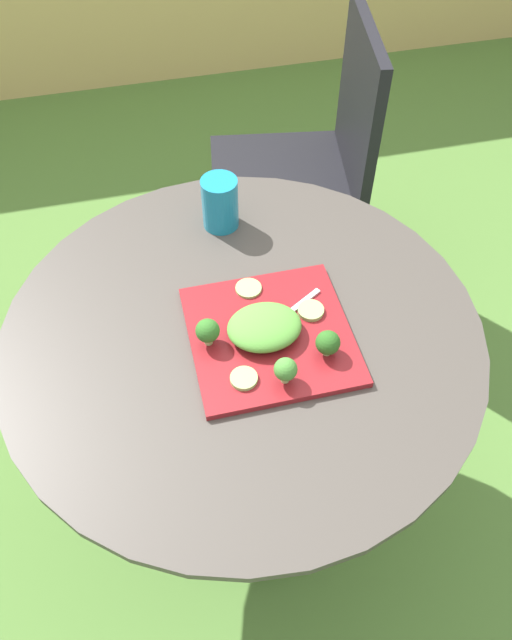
{
  "coord_description": "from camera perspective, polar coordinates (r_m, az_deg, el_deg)",
  "views": [
    {
      "loc": [
        -0.15,
        -0.73,
        1.66
      ],
      "look_at": [
        0.02,
        -0.02,
        0.76
      ],
      "focal_mm": 35.69,
      "sensor_mm": 36.0,
      "label": 1
    }
  ],
  "objects": [
    {
      "name": "patio_chair",
      "position": [
        1.95,
        5.41,
        14.69
      ],
      "size": [
        0.5,
        0.5,
        0.9
      ],
      "color": "black",
      "rests_on": "ground_plane"
    },
    {
      "name": "cucumber_slice_1",
      "position": [
        1.24,
        -0.68,
        2.86
      ],
      "size": [
        0.05,
        0.05,
        0.01
      ],
      "primitive_type": "cylinder",
      "color": "#8EB766",
      "rests_on": "salad_plate"
    },
    {
      "name": "ground_plane",
      "position": [
        1.82,
        -0.86,
        -15.14
      ],
      "size": [
        12.0,
        12.0,
        0.0
      ],
      "primitive_type": "plane",
      "color": "#4C7533"
    },
    {
      "name": "broccoli_floret_0",
      "position": [
        1.13,
        6.46,
        -2.05
      ],
      "size": [
        0.04,
        0.04,
        0.05
      ],
      "color": "#99B770",
      "rests_on": "salad_plate"
    },
    {
      "name": "cucumber_slice_2",
      "position": [
        1.11,
        -1.1,
        -5.26
      ],
      "size": [
        0.05,
        0.05,
        0.01
      ],
      "primitive_type": "cylinder",
      "color": "#8EB766",
      "rests_on": "salad_plate"
    },
    {
      "name": "salad_plate",
      "position": [
        1.18,
        1.29,
        -1.4
      ],
      "size": [
        0.3,
        0.3,
        0.01
      ],
      "primitive_type": "cube",
      "color": "maroon",
      "rests_on": "patio_table"
    },
    {
      "name": "fork",
      "position": [
        1.2,
        2.67,
        0.39
      ],
      "size": [
        0.14,
        0.09,
        0.0
      ],
      "color": "silver",
      "rests_on": "salad_plate"
    },
    {
      "name": "patio_table",
      "position": [
        1.41,
        -1.09,
        -7.3
      ],
      "size": [
        0.92,
        0.92,
        0.72
      ],
      "color": "#423D38",
      "rests_on": "ground_plane"
    },
    {
      "name": "broccoli_floret_2",
      "position": [
        1.14,
        -4.36,
        -0.99
      ],
      "size": [
        0.04,
        0.04,
        0.06
      ],
      "color": "#99B770",
      "rests_on": "salad_plate"
    },
    {
      "name": "broccoli_floret_1",
      "position": [
        1.09,
        2.67,
        -4.47
      ],
      "size": [
        0.04,
        0.04,
        0.05
      ],
      "color": "#99B770",
      "rests_on": "salad_plate"
    },
    {
      "name": "lettuce_mound",
      "position": [
        1.16,
        0.76,
        -0.63
      ],
      "size": [
        0.14,
        0.11,
        0.04
      ],
      "primitive_type": "ellipsoid",
      "color": "#519338",
      "rests_on": "salad_plate"
    },
    {
      "name": "cucumber_slice_0",
      "position": [
        1.21,
        4.88,
        1.0
      ],
      "size": [
        0.05,
        0.05,
        0.01
      ],
      "primitive_type": "cylinder",
      "color": "#8EB766",
      "rests_on": "salad_plate"
    },
    {
      "name": "drinking_glass",
      "position": [
        1.37,
        -3.23,
        10.22
      ],
      "size": [
        0.08,
        0.08,
        0.12
      ],
      "color": "teal",
      "rests_on": "patio_table"
    }
  ]
}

